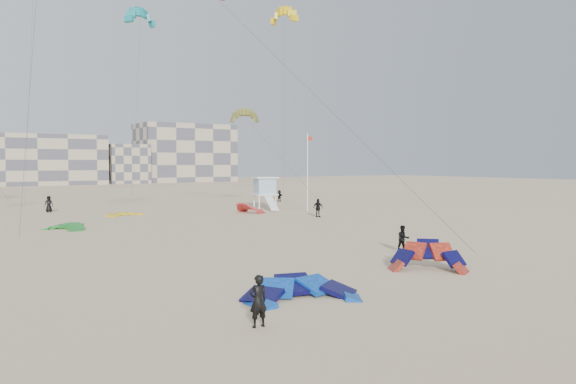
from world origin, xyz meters
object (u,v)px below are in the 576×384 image
kite_ground_blue (303,299)px  lifeguard_tower_near (265,193)px  kite_ground_orange (428,271)px  kitesurfer_main (258,301)px

kite_ground_blue → lifeguard_tower_near: 42.93m
kite_ground_orange → lifeguard_tower_near: size_ratio=0.69×
kite_ground_blue → kite_ground_orange: kite_ground_orange is taller
kite_ground_blue → kitesurfer_main: bearing=-132.0°
kitesurfer_main → kite_ground_blue: bearing=-143.5°
kite_ground_blue → kitesurfer_main: (-3.34, -2.25, 0.86)m
kite_ground_orange → kitesurfer_main: bearing=-117.5°
kite_ground_blue → lifeguard_tower_near: bearing=75.4°
kite_ground_blue → kitesurfer_main: 4.12m
kite_ground_blue → kite_ground_orange: (8.49, 1.45, 0.00)m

